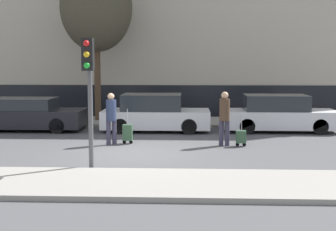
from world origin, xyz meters
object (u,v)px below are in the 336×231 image
parked_car_0 (28,115)px  traffic_light (89,77)px  pedestrian_right (225,115)px  trolley_right (241,137)px  parked_car_2 (278,114)px  parked_car_1 (155,114)px  pedestrian_left (111,115)px  trolley_left (128,133)px  bare_tree_near_crossing (96,8)px

parked_car_0 → traffic_light: 8.20m
pedestrian_right → trolley_right: (0.54, -0.11, -0.70)m
parked_car_2 → pedestrian_right: size_ratio=2.49×
parked_car_1 → pedestrian_left: pedestrian_left is taller
parked_car_1 → parked_car_0: bearing=-179.7°
trolley_left → pedestrian_right: (3.24, -0.22, 0.64)m
pedestrian_right → bare_tree_near_crossing: bare_tree_near_crossing is taller
parked_car_0 → traffic_light: (4.01, -6.93, 1.78)m
pedestrian_left → trolley_left: size_ratio=1.45×
pedestrian_right → traffic_light: bearing=57.2°
parked_car_2 → bare_tree_near_crossing: bearing=163.0°
pedestrian_left → traffic_light: bearing=70.9°
parked_car_0 → parked_car_2: parked_car_2 is taller
parked_car_2 → trolley_right: (-1.86, -3.43, -0.36)m
pedestrian_left → bare_tree_near_crossing: bare_tree_near_crossing is taller
parked_car_2 → pedestrian_left: size_ratio=2.57×
pedestrian_left → traffic_light: 4.05m
pedestrian_left → parked_car_1: bearing=-131.7°
trolley_left → pedestrian_right: size_ratio=0.67×
trolley_right → traffic_light: (-4.21, -3.65, 2.08)m
parked_car_0 → pedestrian_right: 8.32m
pedestrian_right → trolley_right: 0.89m
pedestrian_left → parked_car_2: bearing=-172.3°
parked_car_0 → trolley_left: (4.44, -2.95, -0.24)m
parked_car_0 → pedestrian_right: size_ratio=2.50×
parked_car_1 → trolley_right: size_ratio=3.99×
parked_car_1 → traffic_light: traffic_light is taller
parked_car_1 → trolley_left: size_ratio=3.56×
parked_car_1 → trolley_left: (-0.72, -2.97, -0.30)m
traffic_light → bare_tree_near_crossing: (-1.63, 9.44, 2.73)m
parked_car_2 → pedestrian_right: pedestrian_right is taller
parked_car_1 → trolley_right: bearing=-47.2°
parked_car_1 → pedestrian_left: 3.41m
pedestrian_right → pedestrian_left: bearing=11.0°
traffic_light → pedestrian_right: bearing=45.7°
pedestrian_left → trolley_left: (0.52, 0.19, -0.60)m
parked_car_0 → parked_car_1: size_ratio=1.05×
trolley_left → traffic_light: size_ratio=0.36×
pedestrian_left → trolley_right: (4.30, -0.14, -0.67)m
pedestrian_right → traffic_light: traffic_light is taller
pedestrian_left → pedestrian_right: 3.76m
parked_car_1 → trolley_right: 4.52m
trolley_left → trolley_right: (3.78, -0.33, -0.06)m
parked_car_1 → pedestrian_right: pedestrian_right is taller
trolley_left → traffic_light: traffic_light is taller
parked_car_1 → bare_tree_near_crossing: 5.80m
parked_car_2 → traffic_light: size_ratio=1.33×
trolley_right → bare_tree_near_crossing: 9.53m
trolley_right → traffic_light: size_ratio=0.32×
parked_car_0 → parked_car_2: 10.09m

